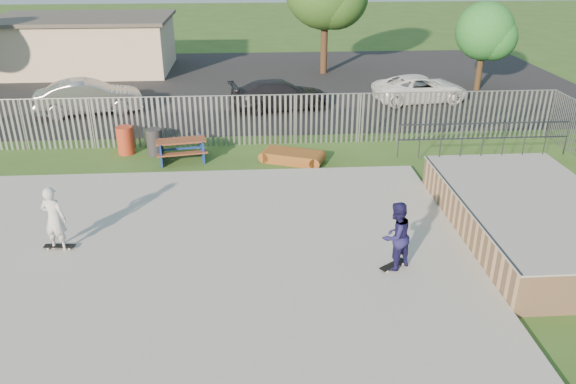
{
  "coord_description": "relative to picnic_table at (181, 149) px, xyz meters",
  "views": [
    {
      "loc": [
        1.94,
        -12.11,
        7.61
      ],
      "look_at": [
        2.88,
        2.0,
        1.1
      ],
      "focal_mm": 35.0,
      "sensor_mm": 36.0,
      "label": 1
    }
  ],
  "objects": [
    {
      "name": "fence",
      "position": [
        1.7,
        -2.97,
        0.61
      ],
      "size": [
        26.04,
        16.02,
        2.0
      ],
      "color": "gray",
      "rests_on": "ground"
    },
    {
      "name": "parking_lot",
      "position": [
        0.7,
        11.44,
        -0.38
      ],
      "size": [
        40.0,
        18.0,
        0.02
      ],
      "primitive_type": "cube",
      "color": "black",
      "rests_on": "ground"
    },
    {
      "name": "skater_white",
      "position": [
        -2.47,
        -6.61,
        0.63
      ],
      "size": [
        0.72,
        0.57,
        1.75
      ],
      "primitive_type": "imported",
      "rotation": [
        0.0,
        0.0,
        2.89
      ],
      "color": "silver",
      "rests_on": "concrete_slab"
    },
    {
      "name": "car_silver",
      "position": [
        -4.83,
        6.14,
        0.41
      ],
      "size": [
        4.97,
        2.7,
        1.55
      ],
      "primitive_type": "imported",
      "rotation": [
        0.0,
        0.0,
        1.81
      ],
      "color": "#AAAAAF",
      "rests_on": "parking_lot"
    },
    {
      "name": "car_dark",
      "position": [
        3.98,
        6.32,
        0.32
      ],
      "size": [
        5.02,
        2.86,
        1.37
      ],
      "primitive_type": "imported",
      "rotation": [
        0.0,
        0.0,
        1.78
      ],
      "color": "black",
      "rests_on": "parking_lot"
    },
    {
      "name": "trash_bin_red",
      "position": [
        -2.17,
        0.77,
        0.14
      ],
      "size": [
        0.63,
        0.63,
        1.05
      ],
      "primitive_type": "cylinder",
      "color": "#A63219",
      "rests_on": "ground"
    },
    {
      "name": "trash_bin_grey",
      "position": [
        -1.04,
        0.57,
        0.11
      ],
      "size": [
        0.6,
        0.6,
        1.01
      ],
      "primitive_type": "cylinder",
      "color": "#27272A",
      "rests_on": "ground"
    },
    {
      "name": "skateboard_a",
      "position": [
        6.0,
        -8.09,
        -0.2
      ],
      "size": [
        0.77,
        0.62,
        0.08
      ],
      "rotation": [
        0.0,
        0.0,
        0.6
      ],
      "color": "black",
      "rests_on": "concrete_slab"
    },
    {
      "name": "ground",
      "position": [
        0.7,
        -7.56,
        -0.39
      ],
      "size": [
        120.0,
        120.0,
        0.0
      ],
      "primitive_type": "plane",
      "color": "#34561D",
      "rests_on": "ground"
    },
    {
      "name": "concrete_slab",
      "position": [
        0.7,
        -7.56,
        -0.31
      ],
      "size": [
        15.0,
        12.0,
        0.15
      ],
      "primitive_type": "cube",
      "color": "#A2A39D",
      "rests_on": "ground"
    },
    {
      "name": "picnic_table",
      "position": [
        0.0,
        0.0,
        0.0
      ],
      "size": [
        2.03,
        1.77,
        0.76
      ],
      "rotation": [
        0.0,
        0.0,
        0.17
      ],
      "color": "brown",
      "rests_on": "ground"
    },
    {
      "name": "skateboard_b",
      "position": [
        -2.47,
        -6.61,
        -0.2
      ],
      "size": [
        0.81,
        0.26,
        0.08
      ],
      "rotation": [
        0.0,
        0.0,
        -0.08
      ],
      "color": "black",
      "rests_on": "concrete_slab"
    },
    {
      "name": "quarter_pipe",
      "position": [
        10.2,
        -6.52,
        0.17
      ],
      "size": [
        5.5,
        7.05,
        2.19
      ],
      "color": "tan",
      "rests_on": "ground"
    },
    {
      "name": "car_white",
      "position": [
        11.01,
        7.16,
        0.28
      ],
      "size": [
        4.91,
        2.74,
        1.3
      ],
      "primitive_type": "imported",
      "rotation": [
        0.0,
        0.0,
        1.7
      ],
      "color": "white",
      "rests_on": "parking_lot"
    },
    {
      "name": "skater_navy",
      "position": [
        6.0,
        -8.09,
        0.63
      ],
      "size": [
        1.07,
        1.03,
        1.75
      ],
      "primitive_type": "imported",
      "rotation": [
        0.0,
        0.0,
        3.74
      ],
      "color": "#191647",
      "rests_on": "concrete_slab"
    },
    {
      "name": "building",
      "position": [
        -7.3,
        15.44,
        1.22
      ],
      "size": [
        10.4,
        6.4,
        3.2
      ],
      "color": "beige",
      "rests_on": "ground"
    },
    {
      "name": "funbox",
      "position": [
        4.08,
        -0.52,
        -0.19
      ],
      "size": [
        2.17,
        1.64,
        0.39
      ],
      "rotation": [
        0.0,
        0.0,
        -0.39
      ],
      "color": "brown",
      "rests_on": "ground"
    },
    {
      "name": "tree_right",
      "position": [
        14.71,
        9.21,
        2.69
      ],
      "size": [
        2.97,
        2.97,
        4.58
      ],
      "color": "#43301B",
      "rests_on": "ground"
    }
  ]
}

